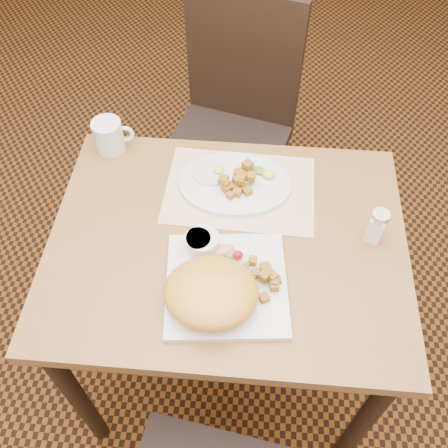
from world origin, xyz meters
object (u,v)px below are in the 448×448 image
table (227,263)px  chair_far (233,118)px  coffee_mug (109,136)px  plate_square (226,284)px  salt_shaker (377,226)px  plate_oval (235,184)px

table → chair_far: (-0.04, 0.70, -0.10)m
chair_far → coffee_mug: (-0.32, -0.40, 0.26)m
plate_square → salt_shaker: bearing=25.6°
plate_square → plate_oval: plate_oval is taller
chair_far → salt_shaker: chair_far is taller
table → salt_shaker: bearing=5.5°
chair_far → plate_oval: 0.57m
table → plate_oval: (0.01, 0.18, 0.12)m
table → chair_far: 0.71m
table → plate_square: size_ratio=3.21×
chair_far → table: bearing=107.5°
chair_far → plate_square: chair_far is taller
plate_oval → salt_shaker: 0.39m
plate_square → plate_oval: 0.31m
chair_far → coffee_mug: bearing=65.9°
coffee_mug → salt_shaker: bearing=-20.0°
plate_square → plate_oval: (-0.00, 0.31, 0.00)m
table → salt_shaker: salt_shaker is taller
plate_square → salt_shaker: salt_shaker is taller
plate_square → table: bearing=93.7°
chair_far → plate_oval: (0.04, -0.52, 0.22)m
table → chair_far: size_ratio=0.93×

